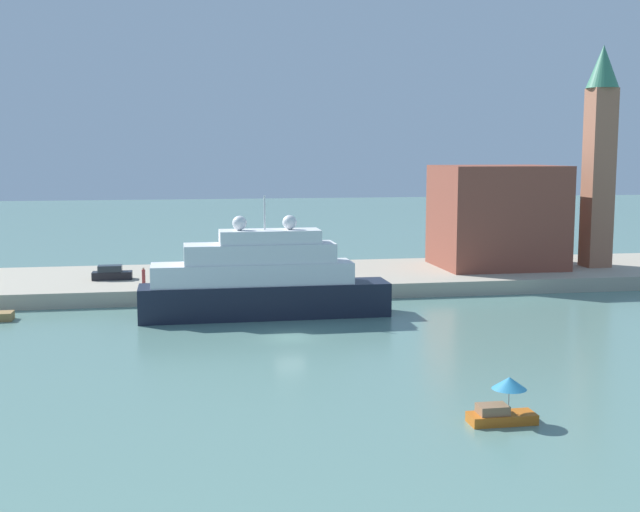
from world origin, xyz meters
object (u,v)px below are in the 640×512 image
at_px(small_motorboat, 503,404).
at_px(person_figure, 144,277).
at_px(harbor_building, 497,216).
at_px(large_yacht, 262,282).
at_px(bell_tower, 600,147).
at_px(mooring_bollard, 252,283).
at_px(parked_car, 112,273).

xyz_separation_m(small_motorboat, person_figure, (-21.54, 43.15, 1.26)).
bearing_deg(harbor_building, large_yacht, -149.71).
distance_m(bell_tower, mooring_bollard, 44.81).
bearing_deg(small_motorboat, large_yacht, 107.96).
bearing_deg(small_motorboat, bell_tower, 56.62).
bearing_deg(mooring_bollard, large_yacht, -89.03).
bearing_deg(person_figure, small_motorboat, -63.47).
distance_m(harbor_building, mooring_bollard, 32.10).
distance_m(bell_tower, parked_car, 58.10).
distance_m(large_yacht, small_motorboat, 33.75).
bearing_deg(person_figure, bell_tower, 4.86).
relative_size(parked_car, mooring_bollard, 5.49).
xyz_separation_m(large_yacht, mooring_bollard, (-0.14, 8.01, -1.37)).
bearing_deg(mooring_bollard, small_motorboat, -75.28).
distance_m(large_yacht, harbor_building, 35.00).
distance_m(harbor_building, person_figure, 41.97).
height_order(bell_tower, mooring_bollard, bell_tower).
relative_size(large_yacht, bell_tower, 0.89).
xyz_separation_m(small_motorboat, mooring_bollard, (-10.52, 40.05, 0.80)).
bearing_deg(harbor_building, bell_tower, -9.18).
relative_size(harbor_building, mooring_bollard, 18.26).
relative_size(small_motorboat, mooring_bollard, 4.97).
relative_size(large_yacht, person_figure, 12.74).
relative_size(harbor_building, person_figure, 7.74).
relative_size(harbor_building, bell_tower, 0.54).
height_order(small_motorboat, bell_tower, bell_tower).
xyz_separation_m(bell_tower, person_figure, (-52.95, -4.51, -13.40)).
bearing_deg(parked_car, person_figure, -49.05).
height_order(harbor_building, parked_car, harbor_building).
height_order(person_figure, mooring_bollard, person_figure).
bearing_deg(person_figure, parked_car, 130.95).
relative_size(small_motorboat, harbor_building, 0.27).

